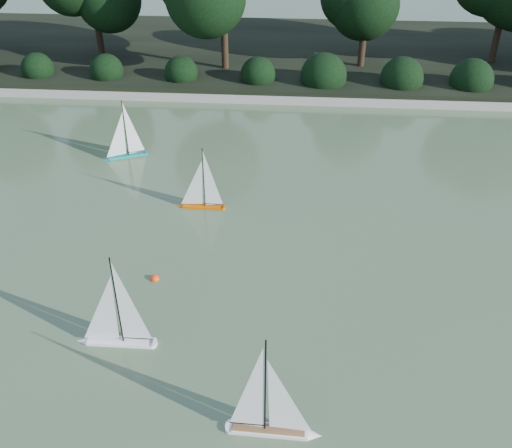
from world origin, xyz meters
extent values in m
plane|color=#3F5633|center=(0.00, 0.00, 0.00)|extent=(80.00, 80.00, 0.00)
cube|color=gray|center=(0.00, 9.00, 0.09)|extent=(40.00, 0.35, 0.18)
cube|color=black|center=(0.00, 13.00, 0.15)|extent=(40.00, 8.00, 0.30)
cylinder|color=black|center=(-7.00, 11.80, 0.68)|extent=(0.20, 0.20, 1.37)
cylinder|color=black|center=(-3.00, 10.90, 0.83)|extent=(0.20, 0.20, 1.66)
cylinder|color=black|center=(1.00, 11.40, 0.63)|extent=(0.20, 0.20, 1.26)
cylinder|color=black|center=(5.00, 12.10, 0.86)|extent=(0.20, 0.20, 1.73)
sphere|color=black|center=(-8.00, 9.90, 0.45)|extent=(1.10, 1.10, 1.10)
sphere|color=black|center=(-6.00, 9.90, 0.45)|extent=(1.10, 1.10, 1.10)
sphere|color=black|center=(-4.00, 9.90, 0.45)|extent=(1.10, 1.10, 1.10)
sphere|color=black|center=(-2.00, 9.90, 0.45)|extent=(1.10, 1.10, 1.10)
sphere|color=black|center=(0.00, 9.90, 0.45)|extent=(1.10, 1.10, 1.10)
sphere|color=black|center=(2.00, 9.90, 0.45)|extent=(1.10, 1.10, 1.10)
sphere|color=black|center=(4.00, 9.90, 0.45)|extent=(1.10, 1.10, 1.10)
cube|color=white|center=(-3.10, -0.12, 0.05)|extent=(0.91, 0.19, 0.09)
cone|color=white|center=(-3.63, -0.13, 0.05)|extent=(0.18, 0.18, 0.18)
cylinder|color=white|center=(-2.65, -0.12, 0.05)|extent=(0.11, 0.11, 0.09)
cylinder|color=black|center=(-3.06, -0.12, 0.80)|extent=(0.02, 0.02, 1.41)
cylinder|color=black|center=(-2.86, -0.12, 0.15)|extent=(0.42, 0.02, 0.01)
cube|color=white|center=(-0.99, -1.39, 0.05)|extent=(0.92, 0.21, 0.09)
cone|color=white|center=(-0.46, -1.41, 0.05)|extent=(0.19, 0.19, 0.18)
cylinder|color=white|center=(-1.44, -1.38, 0.05)|extent=(0.11, 0.11, 0.09)
cube|color=olive|center=(-0.99, -1.39, 0.09)|extent=(0.84, 0.16, 0.01)
cylinder|color=black|center=(-1.03, -1.39, 0.80)|extent=(0.02, 0.02, 1.41)
cylinder|color=black|center=(-1.23, -1.38, 0.15)|extent=(0.42, 0.03, 0.01)
cube|color=#DE5800|center=(-2.52, 3.50, 0.04)|extent=(0.77, 0.17, 0.08)
cone|color=#DE5800|center=(-2.97, 3.51, 0.04)|extent=(0.16, 0.16, 0.15)
cylinder|color=#DE5800|center=(-2.14, 3.49, 0.04)|extent=(0.09, 0.09, 0.08)
cylinder|color=black|center=(-2.48, 3.50, 0.67)|extent=(0.02, 0.02, 1.19)
cylinder|color=black|center=(-2.31, 3.50, 0.12)|extent=(0.35, 0.02, 0.01)
cube|color=#168A7B|center=(-4.53, 5.49, 0.04)|extent=(0.80, 0.50, 0.08)
cone|color=#168A7B|center=(-4.95, 5.29, 0.04)|extent=(0.22, 0.22, 0.16)
cylinder|color=#168A7B|center=(-4.17, 5.67, 0.04)|extent=(0.13, 0.13, 0.08)
cylinder|color=black|center=(-4.49, 5.51, 0.71)|extent=(0.02, 0.02, 1.25)
cylinder|color=black|center=(-4.33, 5.59, 0.13)|extent=(0.34, 0.17, 0.01)
sphere|color=#FF3D0D|center=(-2.95, 1.29, 0.00)|extent=(0.15, 0.15, 0.15)
camera|label=1|loc=(-0.80, -5.62, 5.66)|focal=40.00mm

